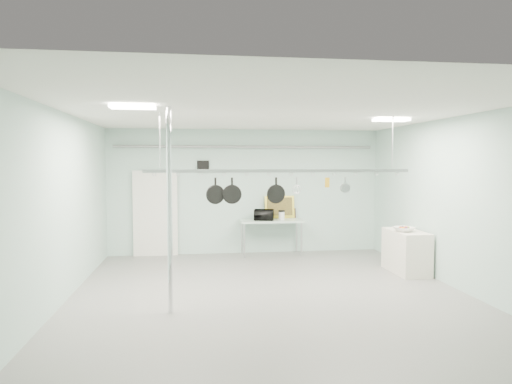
{
  "coord_description": "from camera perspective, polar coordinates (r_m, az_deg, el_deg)",
  "views": [
    {
      "loc": [
        -1.31,
        -7.7,
        2.34
      ],
      "look_at": [
        -0.14,
        1.0,
        1.78
      ],
      "focal_mm": 32.0,
      "sensor_mm": 36.0,
      "label": 1
    }
  ],
  "objects": [
    {
      "name": "wall_vent",
      "position": [
        11.68,
        -6.64,
        3.19
      ],
      "size": [
        0.3,
        0.04,
        0.3
      ],
      "primitive_type": "cube",
      "color": "black",
      "rests_on": "back_wall"
    },
    {
      "name": "floor",
      "position": [
        8.16,
        1.96,
        -13.02
      ],
      "size": [
        8.0,
        8.0,
        0.0
      ],
      "primitive_type": "plane",
      "color": "gray",
      "rests_on": "ground"
    },
    {
      "name": "coffee_canister",
      "position": [
        11.54,
        3.22,
        -2.99
      ],
      "size": [
        0.18,
        0.18,
        0.2
      ],
      "primitive_type": "cylinder",
      "rotation": [
        0.0,
        0.0,
        0.24
      ],
      "color": "silver",
      "rests_on": "prep_table"
    },
    {
      "name": "fruit_bowl",
      "position": [
        10.08,
        18.04,
        -4.45
      ],
      "size": [
        0.53,
        0.53,
        0.1
      ],
      "primitive_type": "imported",
      "rotation": [
        0.0,
        0.0,
        0.37
      ],
      "color": "white",
      "rests_on": "side_cabinet"
    },
    {
      "name": "back_wall",
      "position": [
        11.79,
        -1.26,
        0.05
      ],
      "size": [
        7.0,
        0.02,
        3.2
      ],
      "primitive_type": "cube",
      "color": "#A9CBC0",
      "rests_on": "floor"
    },
    {
      "name": "fruit_cluster",
      "position": [
        10.07,
        18.04,
        -4.23
      ],
      "size": [
        0.24,
        0.24,
        0.09
      ],
      "primitive_type": null,
      "color": "#AD1A10",
      "rests_on": "fruit_bowl"
    },
    {
      "name": "prep_table",
      "position": [
        11.56,
        1.92,
        -3.84
      ],
      "size": [
        1.6,
        0.7,
        0.91
      ],
      "color": "#ADCBB9",
      "rests_on": "floor"
    },
    {
      "name": "whisk",
      "position": [
        8.22,
        5.12,
        0.87
      ],
      "size": [
        0.19,
        0.19,
        0.28
      ],
      "primitive_type": null,
      "rotation": [
        0.0,
        0.0,
        -0.22
      ],
      "color": "silver",
      "rests_on": "pot_rack"
    },
    {
      "name": "skillet_left",
      "position": [
        8.03,
        -5.1,
        0.15
      ],
      "size": [
        0.34,
        0.14,
        0.47
      ],
      "primitive_type": null,
      "rotation": [
        0.0,
        0.0,
        0.25
      ],
      "color": "black",
      "rests_on": "pot_rack"
    },
    {
      "name": "door",
      "position": [
        11.76,
        -12.46,
        -2.73
      ],
      "size": [
        1.1,
        0.1,
        2.2
      ],
      "primitive_type": "cube",
      "color": "silver",
      "rests_on": "floor"
    },
    {
      "name": "side_cabinet",
      "position": [
        10.31,
        18.26,
        -7.1
      ],
      "size": [
        0.6,
        1.2,
        0.9
      ],
      "primitive_type": "cube",
      "color": "silver",
      "rests_on": "floor"
    },
    {
      "name": "light_panel_left",
      "position": [
        7.01,
        -15.14,
        10.24
      ],
      "size": [
        0.65,
        0.3,
        0.05
      ],
      "primitive_type": "cube",
      "color": "white",
      "rests_on": "ceiling"
    },
    {
      "name": "conduit_pipe",
      "position": [
        11.68,
        -1.22,
        5.66
      ],
      "size": [
        6.6,
        0.07,
        0.07
      ],
      "primitive_type": "cylinder",
      "rotation": [
        0.0,
        1.57,
        0.0
      ],
      "color": "gray",
      "rests_on": "back_wall"
    },
    {
      "name": "painting_large",
      "position": [
        11.86,
        2.96,
        -1.89
      ],
      "size": [
        0.79,
        0.17,
        0.58
      ],
      "primitive_type": "cube",
      "rotation": [
        -0.14,
        0.0,
        0.06
      ],
      "color": "gold",
      "rests_on": "prep_table"
    },
    {
      "name": "skillet_right",
      "position": [
        8.15,
        2.52,
        0.21
      ],
      "size": [
        0.34,
        0.1,
        0.47
      ],
      "primitive_type": null,
      "rotation": [
        0.0,
        0.0,
        0.13
      ],
      "color": "black",
      "rests_on": "pot_rack"
    },
    {
      "name": "light_panel_right",
      "position": [
        9.13,
        16.54,
        8.65
      ],
      "size": [
        0.65,
        0.3,
        0.05
      ],
      "primitive_type": "cube",
      "color": "white",
      "rests_on": "ceiling"
    },
    {
      "name": "ceiling",
      "position": [
        7.86,
        2.01,
        9.85
      ],
      "size": [
        7.0,
        8.0,
        0.02
      ],
      "primitive_type": "cube",
      "color": "silver",
      "rests_on": "back_wall"
    },
    {
      "name": "pot_rack",
      "position": [
        8.15,
        3.03,
        2.87
      ],
      "size": [
        4.8,
        0.06,
        1.0
      ],
      "color": "#B7B7BC",
      "rests_on": "ceiling"
    },
    {
      "name": "saucepan",
      "position": [
        8.46,
        11.08,
        0.86
      ],
      "size": [
        0.19,
        0.14,
        0.29
      ],
      "primitive_type": null,
      "rotation": [
        0.0,
        0.0,
        -0.26
      ],
      "color": "silver",
      "rests_on": "pot_rack"
    },
    {
      "name": "microwave",
      "position": [
        11.45,
        1.0,
        -2.88
      ],
      "size": [
        0.54,
        0.43,
        0.27
      ],
      "primitive_type": "imported",
      "rotation": [
        0.0,
        0.0,
        2.91
      ],
      "color": "black",
      "rests_on": "prep_table"
    },
    {
      "name": "chrome_pole",
      "position": [
        7.15,
        -10.75,
        -2.36
      ],
      "size": [
        0.08,
        0.08,
        3.2
      ],
      "primitive_type": "cylinder",
      "color": "silver",
      "rests_on": "floor"
    },
    {
      "name": "right_wall",
      "position": [
        9.11,
        24.19,
        -1.33
      ],
      "size": [
        0.02,
        8.0,
        3.2
      ],
      "primitive_type": "cube",
      "color": "#A9CBC0",
      "rests_on": "floor"
    },
    {
      "name": "skillet_mid",
      "position": [
        8.04,
        -3.02,
        0.23
      ],
      "size": [
        0.34,
        0.07,
        0.45
      ],
      "primitive_type": null,
      "rotation": [
        0.0,
        0.0,
        -0.03
      ],
      "color": "black",
      "rests_on": "pot_rack"
    },
    {
      "name": "painting_small",
      "position": [
        11.93,
        4.27,
        -2.66
      ],
      "size": [
        0.3,
        0.1,
        0.25
      ],
      "primitive_type": "cube",
      "rotation": [
        -0.17,
        0.0,
        0.05
      ],
      "color": "#331E11",
      "rests_on": "prep_table"
    },
    {
      "name": "grater",
      "position": [
        8.36,
        8.9,
        1.17
      ],
      "size": [
        0.08,
        0.03,
        0.2
      ],
      "primitive_type": null,
      "rotation": [
        0.0,
        0.0,
        -0.22
      ],
      "color": "gold",
      "rests_on": "pot_rack"
    }
  ]
}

